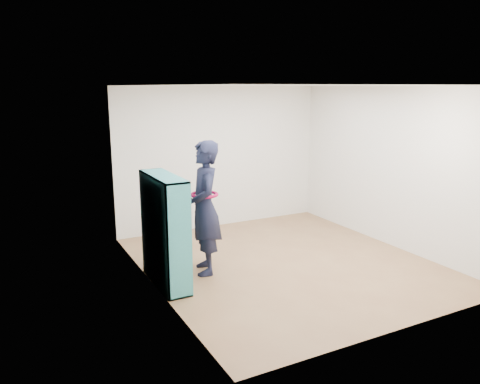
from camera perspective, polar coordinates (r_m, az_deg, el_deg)
floor at (r=7.14m, az=5.57°, el=-8.56°), size 4.50×4.50×0.00m
ceiling at (r=6.66m, az=6.06°, el=12.80°), size 4.50×4.50×0.00m
wall_left at (r=5.94m, az=-10.55°, el=0.03°), size 0.02×4.50×2.60m
wall_right at (r=8.04m, az=17.83°, el=2.92°), size 0.02×4.50×2.60m
wall_back at (r=8.72m, az=-2.35°, el=4.24°), size 4.00×0.02×2.60m
wall_front at (r=5.10m, az=19.81°, el=-2.60°), size 4.00×0.02×2.60m
bookshelf at (r=6.23m, az=-9.34°, el=-4.83°), size 0.32×1.11×1.48m
person at (r=6.51m, az=-4.33°, el=-1.93°), size 0.61×0.78×1.88m
smartphone at (r=6.54m, az=-5.67°, el=-0.79°), size 0.03×0.10×0.13m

